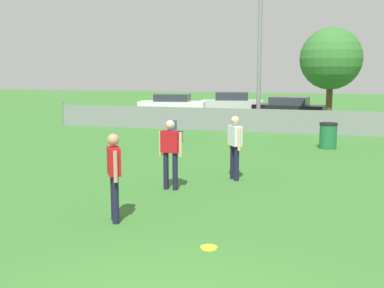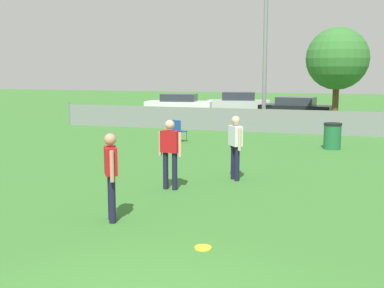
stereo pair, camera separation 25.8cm
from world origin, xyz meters
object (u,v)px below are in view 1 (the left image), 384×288
object	(u,v)px
tree_near_pole	(331,59)
folding_chair_sideline	(174,130)
trash_bin	(328,136)
frisbee_disc	(209,248)
parked_car_silver	(232,103)
parked_car_dark	(289,108)
light_pole	(260,23)
player_thrower_red	(170,149)
player_defender_red	(114,170)
parked_car_white	(173,104)
player_receiver_white	(235,142)

from	to	relation	value
tree_near_pole	folding_chair_sideline	distance (m)	10.01
trash_bin	tree_near_pole	bearing A→B (deg)	91.02
frisbee_disc	trash_bin	distance (m)	11.29
frisbee_disc	parked_car_silver	size ratio (longest dim) A/B	0.07
parked_car_silver	parked_car_dark	xyz separation A→B (m)	(4.03, -2.32, -0.07)
light_pole	tree_near_pole	bearing A→B (deg)	31.87
folding_chair_sideline	trash_bin	xyz separation A→B (m)	(6.02, 0.06, -0.02)
light_pole	player_thrower_red	distance (m)	13.66
parked_car_dark	player_defender_red	bearing A→B (deg)	-85.83
player_defender_red	parked_car_white	bearing A→B (deg)	164.15
player_defender_red	trash_bin	bearing A→B (deg)	128.00
tree_near_pole	player_receiver_white	bearing A→B (deg)	-98.91
folding_chair_sideline	parked_car_dark	distance (m)	11.85
parked_car_dark	frisbee_disc	bearing A→B (deg)	-80.40
tree_near_pole	player_receiver_white	xyz separation A→B (m)	(-2.13, -13.60, -2.47)
frisbee_disc	folding_chair_sideline	distance (m)	11.94
tree_near_pole	trash_bin	world-z (taller)	tree_near_pole
player_thrower_red	light_pole	bearing A→B (deg)	93.85
light_pole	player_receiver_white	size ratio (longest dim) A/B	5.14
light_pole	folding_chair_sideline	world-z (taller)	light_pole
tree_near_pole	parked_car_white	bearing A→B (deg)	156.55
parked_car_white	parked_car_silver	size ratio (longest dim) A/B	1.05
frisbee_disc	parked_car_dark	xyz separation A→B (m)	(-0.88, 22.42, 0.63)
light_pole	player_receiver_white	world-z (taller)	light_pole
player_thrower_red	parked_car_dark	world-z (taller)	player_thrower_red
tree_near_pole	player_defender_red	xyz separation A→B (m)	(-3.58, -17.79, -2.47)
player_receiver_white	player_defender_red	size ratio (longest dim) A/B	1.00
parked_car_white	parked_car_dark	xyz separation A→B (m)	(7.70, -0.59, -0.04)
light_pole	parked_car_dark	distance (m)	7.45
player_thrower_red	trash_bin	bearing A→B (deg)	69.24
player_receiver_white	player_thrower_red	distance (m)	1.96
player_receiver_white	folding_chair_sideline	world-z (taller)	player_receiver_white
player_thrower_red	frisbee_disc	xyz separation A→B (m)	(1.90, -3.54, -0.99)
player_defender_red	parked_car_dark	bearing A→B (deg)	144.63
player_defender_red	light_pole	bearing A→B (deg)	146.92
folding_chair_sideline	parked_car_dark	size ratio (longest dim) A/B	0.20
player_thrower_red	folding_chair_sideline	world-z (taller)	player_thrower_red
parked_car_dark	parked_car_silver	bearing A→B (deg)	157.37
light_pole	player_thrower_red	xyz separation A→B (m)	(-0.06, -13.02, -4.14)
tree_near_pole	frisbee_disc	world-z (taller)	tree_near_pole
folding_chair_sideline	parked_car_white	bearing A→B (deg)	-50.61
player_defender_red	parked_car_silver	bearing A→B (deg)	154.56
parked_car_white	folding_chair_sideline	bearing A→B (deg)	-78.70
light_pole	frisbee_disc	xyz separation A→B (m)	(1.83, -16.56, -5.13)
player_defender_red	parked_car_silver	distance (m)	24.07
tree_near_pole	parked_car_white	distance (m)	11.34
player_thrower_red	trash_bin	size ratio (longest dim) A/B	1.76
player_thrower_red	player_receiver_white	bearing A→B (deg)	53.88
tree_near_pole	parked_car_dark	world-z (taller)	tree_near_pole
light_pole	frisbee_disc	distance (m)	17.44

